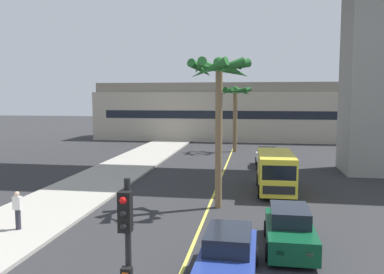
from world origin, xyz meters
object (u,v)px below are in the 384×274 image
palm_tree_near_median (235,99)px  pedestrian_far_along (18,210)px  car_queue_front (290,230)px  traffic_light_median_far (219,146)px  palm_tree_mid_median (219,82)px  delivery_van (276,171)px  car_queue_third (267,158)px  traffic_light_median_near (127,257)px  car_queue_second (228,257)px

palm_tree_near_median → pedestrian_far_along: palm_tree_near_median is taller
pedestrian_far_along → car_queue_front: bearing=-0.2°
traffic_light_median_far → palm_tree_mid_median: 5.32m
palm_tree_mid_median → delivery_van: bearing=51.3°
car_queue_front → car_queue_third: 17.56m
traffic_light_median_near → palm_tree_mid_median: size_ratio=0.55×
car_queue_second → car_queue_third: bearing=84.9°
traffic_light_median_far → palm_tree_near_median: palm_tree_near_median is taller
car_queue_second → delivery_van: (2.05, 11.88, 0.57)m
car_queue_front → palm_tree_mid_median: palm_tree_mid_median is taller
car_queue_front → pedestrian_far_along: (-11.11, 0.03, 0.28)m
car_queue_front → car_queue_second: same height
delivery_van → palm_tree_near_median: size_ratio=0.78×
car_queue_second → pedestrian_far_along: pedestrian_far_along is taller
delivery_van → palm_tree_mid_median: bearing=-128.7°
palm_tree_mid_median → pedestrian_far_along: size_ratio=4.74×
palm_tree_mid_median → pedestrian_far_along: bearing=-147.4°
delivery_van → traffic_light_median_near: traffic_light_median_near is taller
car_queue_second → traffic_light_median_far: traffic_light_median_far is taller
pedestrian_far_along → palm_tree_near_median: bearing=73.6°
car_queue_second → traffic_light_median_near: size_ratio=0.98×
palm_tree_near_median → palm_tree_mid_median: bearing=-89.4°
traffic_light_median_far → palm_tree_mid_median: palm_tree_mid_median is taller
traffic_light_median_near → traffic_light_median_far: size_ratio=1.00×
car_queue_second → palm_tree_mid_median: (-1.03, 8.04, 5.72)m
car_queue_second → pedestrian_far_along: size_ratio=2.55×
car_queue_front → palm_tree_mid_median: bearing=121.5°
delivery_van → palm_tree_near_median: bearing=100.7°
car_queue_front → palm_tree_near_median: bearing=97.3°
car_queue_front → traffic_light_median_near: bearing=-114.9°
car_queue_second → car_queue_third: size_ratio=1.00×
car_queue_front → car_queue_third: size_ratio=0.99×
car_queue_third → car_queue_front: bearing=-89.1°
car_queue_front → traffic_light_median_near: 8.99m
car_queue_second → palm_tree_mid_median: 9.92m
delivery_van → traffic_light_median_far: size_ratio=1.26×
car_queue_second → pedestrian_far_along: bearing=161.9°
car_queue_third → traffic_light_median_near: 25.81m
traffic_light_median_far → pedestrian_far_along: bearing=-130.7°
traffic_light_median_near → palm_tree_mid_median: palm_tree_mid_median is taller
delivery_van → palm_tree_mid_median: 7.12m
traffic_light_median_far → traffic_light_median_near: bearing=-90.8°
car_queue_third → car_queue_second: bearing=-95.1°
car_queue_third → traffic_light_median_far: size_ratio=0.99×
palm_tree_near_median → pedestrian_far_along: (-7.76, -26.29, -4.47)m
car_queue_front → traffic_light_median_far: 9.78m
traffic_light_median_far → pedestrian_far_along: size_ratio=2.59×
car_queue_third → traffic_light_median_near: (-3.41, -25.50, 1.99)m
traffic_light_median_near → pedestrian_far_along: size_ratio=2.59×
palm_tree_near_median → delivery_van: bearing=-79.3°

